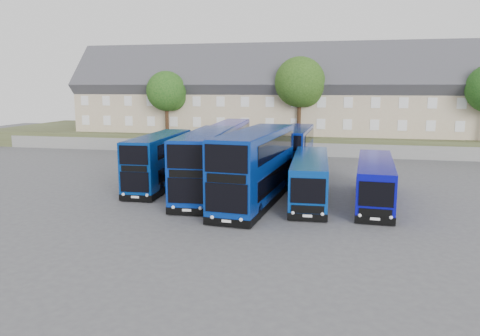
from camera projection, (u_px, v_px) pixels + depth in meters
name	position (u px, v px, depth m)	size (l,w,h in m)	color
ground	(232.00, 207.00, 30.66)	(120.00, 120.00, 0.00)	#4B4B51
retaining_wall	(280.00, 149.00, 53.64)	(70.00, 0.40, 1.50)	slate
earth_bank	(289.00, 137.00, 63.23)	(80.00, 20.00, 2.00)	#474B2A
terrace_row	(335.00, 96.00, 57.16)	(66.00, 10.40, 11.20)	tan
dd_front_left	(159.00, 162.00, 36.43)	(2.83, 10.34, 4.07)	navy
dd_front_mid	(206.00, 165.00, 33.65)	(3.47, 11.66, 4.57)	navy
dd_front_right	(255.00, 168.00, 31.46)	(3.88, 12.43, 4.87)	navy
dd_rear_left	(230.00, 145.00, 45.65)	(3.15, 10.99, 4.32)	#080CA2
dd_rear_right	(296.00, 150.00, 43.13)	(2.57, 10.18, 4.02)	navy
coach_east_a	(310.00, 179.00, 32.32)	(2.83, 11.23, 3.04)	navy
coach_east_b	(375.00, 182.00, 31.44)	(2.84, 10.89, 2.95)	#08089F
tree_west	(168.00, 93.00, 56.49)	(4.80, 4.80, 7.65)	#382314
tree_mid	(301.00, 84.00, 53.47)	(5.76, 5.76, 9.18)	#382314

